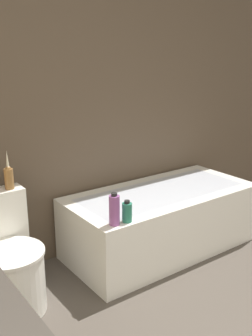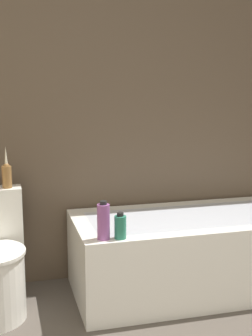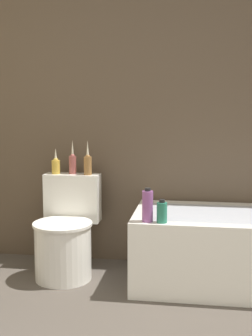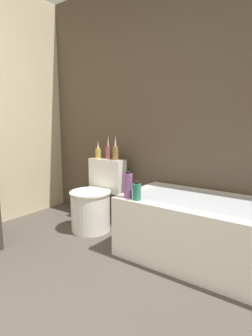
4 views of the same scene
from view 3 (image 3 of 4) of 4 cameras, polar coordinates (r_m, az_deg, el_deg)
name	(u,v)px [view 3 (image 3 of 4)]	position (r m, az deg, el deg)	size (l,w,h in m)	color
wall_back_tiled	(153,100)	(3.68, 3.34, 8.31)	(6.40, 0.06, 2.60)	brown
bathtub	(247,250)	(3.43, 14.59, -9.62)	(1.59, 0.74, 0.51)	white
toilet	(66,236)	(3.52, -7.37, -8.28)	(0.43, 0.58, 0.73)	white
vase_gold	(56,165)	(3.65, -8.55, 0.35)	(0.06, 0.06, 0.20)	gold
vase_silver	(73,163)	(3.63, -6.52, 0.66)	(0.06, 0.06, 0.26)	#994C47
vase_bronze	(88,163)	(3.57, -4.69, 0.56)	(0.06, 0.06, 0.26)	olive
shampoo_bottle_tall	(148,206)	(3.04, 2.65, -4.63)	(0.07, 0.07, 0.22)	#8C4C8C
shampoo_bottle_short	(162,212)	(3.03, 4.40, -5.38)	(0.07, 0.07, 0.15)	#267259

